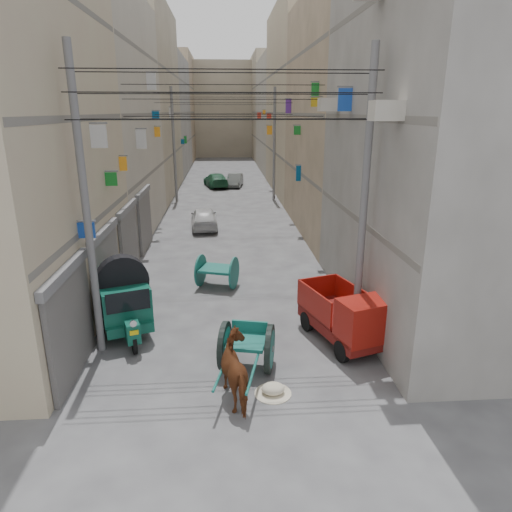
{
  "coord_description": "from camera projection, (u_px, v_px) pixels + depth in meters",
  "views": [
    {
      "loc": [
        -0.08,
        -5.67,
        6.4
      ],
      "look_at": [
        0.77,
        6.5,
        2.5
      ],
      "focal_mm": 32.0,
      "sensor_mm": 36.0,
      "label": 1
    }
  ],
  "objects": [
    {
      "name": "building_row_left",
      "position": [
        126.0,
        110.0,
        37.27
      ],
      "size": [
        8.0,
        62.0,
        14.0
      ],
      "color": "tan",
      "rests_on": "ground"
    },
    {
      "name": "building_row_right",
      "position": [
        319.0,
        110.0,
        38.33
      ],
      "size": [
        8.0,
        62.0,
        14.0
      ],
      "color": "#99958F",
      "rests_on": "ground"
    },
    {
      "name": "end_cap_building",
      "position": [
        223.0,
        110.0,
        68.08
      ],
      "size": [
        22.0,
        10.0,
        13.0
      ],
      "primitive_type": "cube",
      "color": "tan",
      "rests_on": "ground"
    },
    {
      "name": "shutters_left",
      "position": [
        119.0,
        253.0,
        16.48
      ],
      "size": [
        0.18,
        14.4,
        2.88
      ],
      "color": "#48484D",
      "rests_on": "ground"
    },
    {
      "name": "signboards",
      "position": [
        225.0,
        163.0,
        26.88
      ],
      "size": [
        8.22,
        40.52,
        5.67
      ],
      "color": "red",
      "rests_on": "ground"
    },
    {
      "name": "ac_units",
      "position": [
        357.0,
        71.0,
        12.61
      ],
      "size": [
        0.7,
        6.55,
        3.35
      ],
      "color": "#B9B3A6",
      "rests_on": "ground"
    },
    {
      "name": "utility_poles",
      "position": [
        225.0,
        162.0,
        22.28
      ],
      "size": [
        7.4,
        22.2,
        8.0
      ],
      "color": "slate",
      "rests_on": "ground"
    },
    {
      "name": "overhead_cables",
      "position": [
        224.0,
        101.0,
        18.97
      ],
      "size": [
        7.4,
        22.52,
        1.12
      ],
      "color": "black",
      "rests_on": "ground"
    },
    {
      "name": "auto_rickshaw",
      "position": [
        124.0,
        299.0,
        13.44
      ],
      "size": [
        2.06,
        2.73,
        1.85
      ],
      "rotation": [
        0.0,
        0.0,
        0.35
      ],
      "color": "black",
      "rests_on": "ground"
    },
    {
      "name": "tonga_cart",
      "position": [
        247.0,
        346.0,
        11.64
      ],
      "size": [
        1.63,
        2.95,
        1.26
      ],
      "rotation": [
        0.0,
        0.0,
        -0.22
      ],
      "color": "black",
      "rests_on": "ground"
    },
    {
      "name": "mini_truck",
      "position": [
        348.0,
        321.0,
        12.73
      ],
      "size": [
        2.18,
        3.24,
        1.68
      ],
      "rotation": [
        0.0,
        0.0,
        0.31
      ],
      "color": "black",
      "rests_on": "ground"
    },
    {
      "name": "second_cart",
      "position": [
        217.0,
        271.0,
        17.15
      ],
      "size": [
        1.7,
        1.59,
        1.23
      ],
      "rotation": [
        0.0,
        0.0,
        -0.31
      ],
      "color": "#155C52",
      "rests_on": "ground"
    },
    {
      "name": "feed_sack",
      "position": [
        273.0,
        389.0,
        10.76
      ],
      "size": [
        0.55,
        0.44,
        0.27
      ],
      "primitive_type": "ellipsoid",
      "color": "beige",
      "rests_on": "ground"
    },
    {
      "name": "horse",
      "position": [
        240.0,
        371.0,
        10.4
      ],
      "size": [
        1.27,
        1.91,
        1.48
      ],
      "primitive_type": "imported",
      "rotation": [
        0.0,
        0.0,
        3.43
      ],
      "color": "brown",
      "rests_on": "ground"
    },
    {
      "name": "distant_car_white",
      "position": [
        204.0,
        218.0,
        25.81
      ],
      "size": [
        1.71,
        3.69,
        1.22
      ],
      "primitive_type": "imported",
      "rotation": [
        0.0,
        0.0,
        3.22
      ],
      "color": "silver",
      "rests_on": "ground"
    },
    {
      "name": "distant_car_grey",
      "position": [
        235.0,
        180.0,
        40.13
      ],
      "size": [
        1.64,
        3.5,
        1.11
      ],
      "primitive_type": "imported",
      "rotation": [
        0.0,
        0.0,
        -0.14
      ],
      "color": "#4E5250",
      "rests_on": "ground"
    },
    {
      "name": "distant_car_green",
      "position": [
        216.0,
        180.0,
        39.98
      ],
      "size": [
        2.5,
        4.34,
        1.18
      ],
      "primitive_type": "imported",
      "rotation": [
        0.0,
        0.0,
        3.36
      ],
      "color": "#1D5535",
      "rests_on": "ground"
    }
  ]
}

